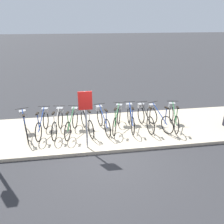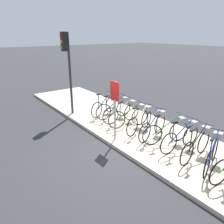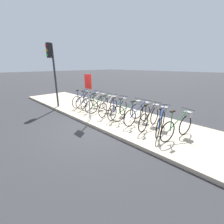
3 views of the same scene
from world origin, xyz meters
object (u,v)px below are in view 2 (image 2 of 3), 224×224
at_px(parked_bicycle_0, 105,104).
at_px(parked_bicycle_8, 198,144).
at_px(parked_bicycle_7, 182,136).
at_px(parked_bicycle_5, 154,125).
at_px(parked_bicycle_2, 123,111).
at_px(parked_bicycle_3, 131,115).
at_px(parked_bicycle_4, 141,119).
at_px(parked_bicycle_9, 213,152).
at_px(parked_bicycle_6, 168,130).
at_px(traffic_light, 67,57).
at_px(sign_post, 115,101).
at_px(parked_bicycle_1, 115,108).

xyz_separation_m(parked_bicycle_0, parked_bicycle_8, (4.57, 0.02, 0.00)).
bearing_deg(parked_bicycle_7, parked_bicycle_5, -177.41).
height_order(parked_bicycle_2, parked_bicycle_3, same).
bearing_deg(parked_bicycle_4, parked_bicycle_2, 178.13).
height_order(parked_bicycle_2, parked_bicycle_9, same).
xyz_separation_m(parked_bicycle_0, parked_bicycle_6, (3.46, 0.09, 0.00)).
xyz_separation_m(parked_bicycle_0, parked_bicycle_2, (1.18, 0.06, 0.00)).
relative_size(parked_bicycle_3, parked_bicycle_7, 0.97).
bearing_deg(parked_bicycle_2, parked_bicycle_9, -1.90).
height_order(parked_bicycle_0, traffic_light, traffic_light).
bearing_deg(parked_bicycle_2, sign_post, -49.79).
relative_size(parked_bicycle_2, parked_bicycle_4, 1.02).
bearing_deg(sign_post, parked_bicycle_3, 113.74).
height_order(parked_bicycle_1, parked_bicycle_2, same).
bearing_deg(parked_bicycle_6, parked_bicycle_5, -175.17).
xyz_separation_m(parked_bicycle_8, traffic_light, (-5.57, -1.25, 2.06)).
xyz_separation_m(parked_bicycle_6, traffic_light, (-4.46, -1.31, 2.06)).
height_order(parked_bicycle_1, parked_bicycle_5, same).
height_order(parked_bicycle_1, traffic_light, traffic_light).
bearing_deg(parked_bicycle_9, parked_bicycle_0, 179.23).
xyz_separation_m(parked_bicycle_0, traffic_light, (-1.00, -1.22, 2.06)).
xyz_separation_m(parked_bicycle_4, parked_bicycle_6, (1.21, 0.06, 0.00)).
bearing_deg(parked_bicycle_8, parked_bicycle_9, -9.96).
distance_m(parked_bicycle_6, parked_bicycle_8, 1.11).
height_order(parked_bicycle_2, parked_bicycle_8, same).
distance_m(parked_bicycle_1, parked_bicycle_9, 4.46).
xyz_separation_m(parked_bicycle_2, sign_post, (1.04, -1.23, 0.92)).
bearing_deg(parked_bicycle_0, parked_bicycle_9, -0.77).
relative_size(parked_bicycle_2, parked_bicycle_7, 0.99).
bearing_deg(parked_bicycle_6, parked_bicycle_4, -177.07).
bearing_deg(parked_bicycle_7, parked_bicycle_0, -178.72).
distance_m(parked_bicycle_1, traffic_light, 2.94).
bearing_deg(parked_bicycle_5, parked_bicycle_4, -178.82).
distance_m(parked_bicycle_6, sign_post, 1.99).
relative_size(parked_bicycle_2, parked_bicycle_6, 1.04).
relative_size(parked_bicycle_8, traffic_light, 0.48).
bearing_deg(traffic_light, parked_bicycle_0, 50.72).
height_order(parked_bicycle_8, parked_bicycle_9, same).
bearing_deg(parked_bicycle_5, traffic_light, -161.98).
bearing_deg(traffic_light, parked_bicycle_2, 30.48).
xyz_separation_m(parked_bicycle_5, sign_post, (-0.66, -1.21, 0.92)).
bearing_deg(parked_bicycle_7, parked_bicycle_9, -8.35).
xyz_separation_m(parked_bicycle_4, traffic_light, (-3.25, -1.25, 2.06)).
bearing_deg(parked_bicycle_0, parked_bicycle_6, 1.46).
bearing_deg(sign_post, parked_bicycle_6, 45.60).
xyz_separation_m(parked_bicycle_2, parked_bicycle_4, (1.07, -0.03, 0.00)).
height_order(parked_bicycle_3, sign_post, sign_post).
relative_size(parked_bicycle_0, parked_bicycle_5, 0.98).
distance_m(parked_bicycle_4, parked_bicycle_9, 2.83).
bearing_deg(sign_post, parked_bicycle_2, 130.21).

